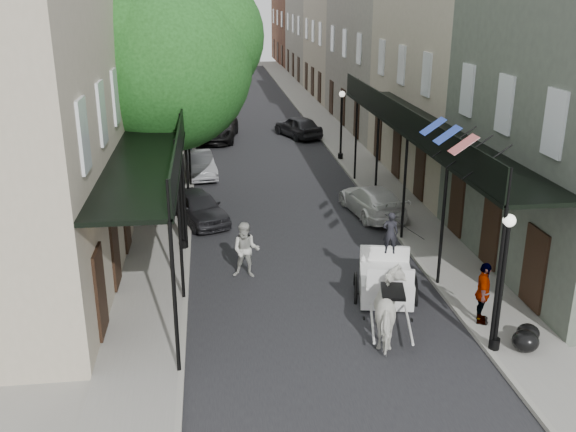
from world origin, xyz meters
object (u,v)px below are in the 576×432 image
object	(u,v)px
pedestrian_sidewalk_left	(188,142)
car_left_mid	(199,165)
car_right_near	(372,201)
pedestrian_sidewalk_right	(483,293)
horse	(392,309)
lamppost_left	(181,197)
car_right_far	(298,126)
car_left_near	(198,207)
car_left_far	(216,129)
lamppost_right_near	(502,281)
pedestrian_walking	(246,250)
carriage	(386,258)
tree_far	(185,44)
tree_near	(176,56)
lamppost_right_far	(341,124)

from	to	relation	value
pedestrian_sidewalk_left	car_left_mid	bearing A→B (deg)	83.87
car_right_near	pedestrian_sidewalk_right	bearing A→B (deg)	86.39
pedestrian_sidewalk_left	car_right_near	distance (m)	12.68
horse	car_right_near	xyz separation A→B (m)	(1.98, 10.00, -0.28)
car_left_mid	lamppost_left	bearing A→B (deg)	-101.95
car_left_mid	car_right_far	size ratio (longest dim) A/B	0.92
horse	car_left_near	bearing A→B (deg)	-50.78
car_left_far	pedestrian_sidewalk_left	bearing A→B (deg)	-100.20
car_left_mid	car_left_far	bearing A→B (deg)	74.05
car_left_far	car_right_far	world-z (taller)	car_left_far
lamppost_right_near	pedestrian_walking	world-z (taller)	lamppost_right_near
car_left_far	horse	bearing A→B (deg)	-72.90
pedestrian_sidewalk_left	carriage	bearing A→B (deg)	93.67
lamppost_right_near	tree_far	bearing A→B (deg)	107.68
tree_near	car_left_near	world-z (taller)	tree_near
lamppost_right_near	pedestrian_walking	xyz separation A→B (m)	(-6.10, 5.49, -1.11)
lamppost_right_far	horse	world-z (taller)	lamppost_right_far
car_left_near	car_left_mid	world-z (taller)	car_left_near
lamppost_right_far	pedestrian_sidewalk_left	world-z (taller)	lamppost_right_far
tree_far	carriage	world-z (taller)	tree_far
car_left_far	car_left_near	bearing A→B (deg)	-86.30
car_left_near	horse	bearing A→B (deg)	-84.37
pedestrian_sidewalk_left	car_left_near	distance (m)	10.02
tree_far	car_left_far	world-z (taller)	tree_far
pedestrian_sidewalk_right	car_left_far	world-z (taller)	pedestrian_sidewalk_right
car_left_far	car_right_far	bearing A→B (deg)	9.84
pedestrian_walking	car_left_far	bearing A→B (deg)	102.97
tree_near	lamppost_right_far	bearing A→B (deg)	43.31
tree_far	lamppost_right_far	distance (m)	11.05
pedestrian_sidewalk_right	car_right_near	bearing A→B (deg)	26.85
car_left_near	car_left_mid	size ratio (longest dim) A/B	1.02
tree_near	tree_far	distance (m)	14.02
lamppost_right_far	pedestrian_walking	xyz separation A→B (m)	(-6.10, -14.51, -1.11)
pedestrian_walking	car_right_near	world-z (taller)	pedestrian_walking
lamppost_right_near	lamppost_right_far	size ratio (longest dim) A/B	1.00
pedestrian_sidewalk_left	tree_near	bearing A→B (deg)	73.32
carriage	lamppost_right_far	bearing A→B (deg)	94.94
horse	carriage	bearing A→B (deg)	-90.00
lamppost_right_far	horse	distance (m)	19.19
car_right_far	tree_far	bearing A→B (deg)	-20.80
lamppost_right_near	car_right_near	distance (m)	11.10
tree_near	lamppost_left	bearing A→B (deg)	-88.66
car_left_near	car_left_mid	distance (m)	6.77
horse	car_left_near	world-z (taller)	horse
tree_near	car_left_near	size ratio (longest dim) A/B	2.51
horse	lamppost_left	bearing A→B (deg)	-39.09
car_right_far	pedestrian_walking	bearing A→B (deg)	56.40
carriage	lamppost_left	bearing A→B (deg)	157.73
pedestrian_sidewalk_left	car_left_mid	world-z (taller)	pedestrian_sidewalk_left
tree_near	car_left_mid	xyz separation A→B (m)	(0.60, 5.60, -5.87)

